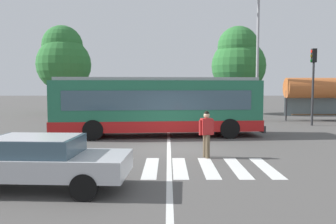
{
  "coord_description": "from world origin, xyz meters",
  "views": [
    {
      "loc": [
        -0.31,
        -14.35,
        2.62
      ],
      "look_at": [
        -0.36,
        3.15,
        1.3
      ],
      "focal_mm": 36.77,
      "sensor_mm": 36.0,
      "label": 1
    }
  ],
  "objects": [
    {
      "name": "bus_stop_shelter",
      "position": [
        10.98,
        11.75,
        2.42
      ],
      "size": [
        4.69,
        1.54,
        3.25
      ],
      "color": "#28282B",
      "rests_on": "ground_plane"
    },
    {
      "name": "parked_car_charcoal",
      "position": [
        -1.64,
        13.85,
        0.77
      ],
      "size": [
        1.91,
        4.52,
        1.35
      ],
      "color": "black",
      "rests_on": "ground_plane"
    },
    {
      "name": "crosswalk_painted_stripes",
      "position": [
        0.07,
        -3.45,
        0.0
      ],
      "size": [
        6.01,
        2.9,
        0.01
      ],
      "color": "silver",
      "rests_on": "ground_plane"
    },
    {
      "name": "parked_car_white",
      "position": [
        -4.26,
        13.7,
        0.77
      ],
      "size": [
        1.88,
        4.5,
        1.35
      ],
      "color": "black",
      "rests_on": "ground_plane"
    },
    {
      "name": "parked_car_blue",
      "position": [
        3.89,
        13.65,
        0.77
      ],
      "size": [
        2.05,
        4.59,
        1.35
      ],
      "color": "black",
      "rests_on": "ground_plane"
    },
    {
      "name": "twin_arm_street_lamp",
      "position": [
        6.35,
        11.43,
        5.91
      ],
      "size": [
        5.3,
        0.32,
        9.59
      ],
      "color": "#939399",
      "rests_on": "ground_plane"
    },
    {
      "name": "traffic_light_far_corner",
      "position": [
        9.29,
        8.44,
        3.38
      ],
      "size": [
        0.33,
        0.32,
        5.08
      ],
      "color": "#28282B",
      "rests_on": "ground_plane"
    },
    {
      "name": "parked_car_red",
      "position": [
        -7.04,
        13.86,
        0.77
      ],
      "size": [
        1.89,
        4.51,
        1.35
      ],
      "color": "black",
      "rests_on": "ground_plane"
    },
    {
      "name": "city_transit_bus",
      "position": [
        -0.88,
        3.59,
        1.59
      ],
      "size": [
        10.92,
        3.5,
        3.06
      ],
      "color": "black",
      "rests_on": "ground_plane"
    },
    {
      "name": "lane_center_line",
      "position": [
        -0.27,
        2.0,
        0.0
      ],
      "size": [
        0.16,
        24.0,
        0.01
      ],
      "primitive_type": "cube",
      "color": "silver",
      "rests_on": "ground_plane"
    },
    {
      "name": "foreground_sedan",
      "position": [
        -3.6,
        -5.76,
        0.77
      ],
      "size": [
        4.59,
        2.06,
        1.35
      ],
      "color": "black",
      "rests_on": "ground_plane"
    },
    {
      "name": "pedestrian_crossing_street",
      "position": [
        1.1,
        -1.9,
        0.97
      ],
      "size": [
        0.56,
        0.4,
        1.72
      ],
      "color": "brown",
      "rests_on": "ground_plane"
    },
    {
      "name": "parked_car_teal",
      "position": [
        1.13,
        13.62,
        0.77
      ],
      "size": [
        1.94,
        4.54,
        1.35
      ],
      "color": "black",
      "rests_on": "ground_plane"
    },
    {
      "name": "background_tree_right",
      "position": [
        6.25,
        17.95,
        5.02
      ],
      "size": [
        5.04,
        5.04,
        8.16
      ],
      "color": "brown",
      "rests_on": "ground_plane"
    },
    {
      "name": "ground_plane",
      "position": [
        0.0,
        0.0,
        0.0
      ],
      "size": [
        160.0,
        160.0,
        0.0
      ],
      "primitive_type": "plane",
      "color": "#514F4C"
    },
    {
      "name": "background_tree_left",
      "position": [
        -10.31,
        18.77,
        5.21
      ],
      "size": [
        5.14,
        5.14,
        8.41
      ],
      "color": "brown",
      "rests_on": "ground_plane"
    }
  ]
}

